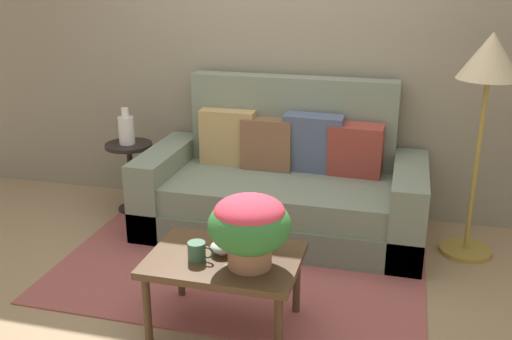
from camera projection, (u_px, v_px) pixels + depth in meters
ground_plane at (237, 272)px, 3.83m from camera, size 14.00×14.00×0.00m
wall_back at (280, 47)px, 4.51m from camera, size 6.40×0.12×2.62m
area_rug at (244, 260)px, 3.97m from camera, size 2.39×1.75×0.01m
couch at (284, 187)px, 4.35m from camera, size 2.05×0.94×1.11m
coffee_table at (224, 265)px, 3.12m from camera, size 0.81×0.58×0.44m
side_table at (130, 165)px, 4.67m from camera, size 0.37×0.37×0.57m
floor_lamp at (488, 74)px, 3.67m from camera, size 0.40×0.40×1.52m
potted_plant at (250, 224)px, 2.94m from camera, size 0.43×0.43×0.38m
coffee_mug at (197, 251)px, 3.06m from camera, size 0.14×0.09×0.10m
snack_bowl at (222, 247)px, 3.13m from camera, size 0.13×0.13×0.07m
table_vase at (126, 129)px, 4.57m from camera, size 0.12×0.12×0.29m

